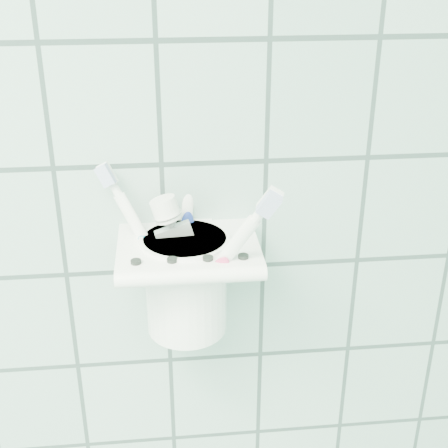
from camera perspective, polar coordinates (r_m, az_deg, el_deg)
name	(u,v)px	position (r m, az deg, el deg)	size (l,w,h in m)	color
holder_bracket	(188,251)	(0.61, -3.29, -2.45)	(0.14, 0.11, 0.04)	white
cup	(186,280)	(0.63, -3.49, -5.16)	(0.09, 0.09, 0.11)	white
toothbrush_pink	(191,244)	(0.60, -3.06, -1.85)	(0.08, 0.05, 0.18)	white
toothbrush_blue	(176,234)	(0.62, -4.38, -0.91)	(0.03, 0.06, 0.19)	white
toothbrush_orange	(168,238)	(0.60, -5.17, -1.25)	(0.09, 0.06, 0.20)	white
toothpaste_tube	(203,251)	(0.62, -1.96, -2.48)	(0.06, 0.03, 0.15)	silver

